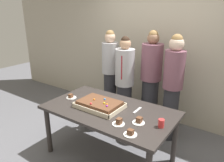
% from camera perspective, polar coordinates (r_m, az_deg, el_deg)
% --- Properties ---
extents(ground_plane, '(12.00, 12.00, 0.00)m').
position_cam_1_polar(ground_plane, '(3.37, -0.71, -19.30)').
color(ground_plane, '#5B5B60').
extents(interior_back_panel, '(8.00, 0.12, 3.00)m').
position_cam_1_polar(interior_back_panel, '(4.10, 12.50, 10.27)').
color(interior_back_panel, '#B2A893').
rests_on(interior_back_panel, ground_plane).
extents(party_table, '(1.78, 1.00, 0.78)m').
position_cam_1_polar(party_table, '(3.00, -0.76, -8.88)').
color(party_table, '#2D2826').
rests_on(party_table, ground_plane).
extents(sheet_cake, '(0.63, 0.44, 0.11)m').
position_cam_1_polar(sheet_cake, '(2.99, -3.33, -6.20)').
color(sheet_cake, beige).
rests_on(sheet_cake, party_table).
extents(plated_slice_near_left, '(0.15, 0.15, 0.08)m').
position_cam_1_polar(plated_slice_near_left, '(2.58, 1.81, -10.96)').
color(plated_slice_near_left, white).
rests_on(plated_slice_near_left, party_table).
extents(plated_slice_near_right, '(0.15, 0.15, 0.06)m').
position_cam_1_polar(plated_slice_near_right, '(3.34, -10.82, -4.17)').
color(plated_slice_near_right, white).
rests_on(plated_slice_near_right, party_table).
extents(plated_slice_far_left, '(0.15, 0.15, 0.07)m').
position_cam_1_polar(plated_slice_far_left, '(2.63, 7.15, -10.53)').
color(plated_slice_far_left, white).
rests_on(plated_slice_far_left, party_table).
extents(plated_slice_far_right, '(0.15, 0.15, 0.07)m').
position_cam_1_polar(plated_slice_far_right, '(2.40, 4.91, -13.68)').
color(plated_slice_far_right, white).
rests_on(plated_slice_far_right, party_table).
extents(drink_cup_nearest, '(0.07, 0.07, 0.10)m').
position_cam_1_polar(drink_cup_nearest, '(2.58, 12.95, -10.91)').
color(drink_cup_nearest, red).
rests_on(drink_cup_nearest, party_table).
extents(cake_server_utensil, '(0.03, 0.20, 0.01)m').
position_cam_1_polar(cake_server_utensil, '(2.93, 6.75, -7.69)').
color(cake_server_utensil, silver).
rests_on(cake_server_utensil, party_table).
extents(person_serving_front, '(0.31, 0.31, 1.71)m').
position_cam_1_polar(person_serving_front, '(4.10, -0.48, 2.11)').
color(person_serving_front, '#28282D').
rests_on(person_serving_front, ground_plane).
extents(person_green_shirt_behind, '(0.31, 0.31, 1.73)m').
position_cam_1_polar(person_green_shirt_behind, '(3.49, 15.79, -1.38)').
color(person_green_shirt_behind, '#28282D').
rests_on(person_green_shirt_behind, ground_plane).
extents(person_striped_tie_right, '(0.36, 0.36, 1.75)m').
position_cam_1_polar(person_striped_tie_right, '(3.79, 10.26, 0.37)').
color(person_striped_tie_right, '#28282D').
rests_on(person_striped_tie_right, ground_plane).
extents(person_far_right_suit, '(0.33, 0.33, 1.65)m').
position_cam_1_polar(person_far_right_suit, '(3.76, 3.34, -0.24)').
color(person_far_right_suit, '#28282D').
rests_on(person_far_right_suit, ground_plane).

